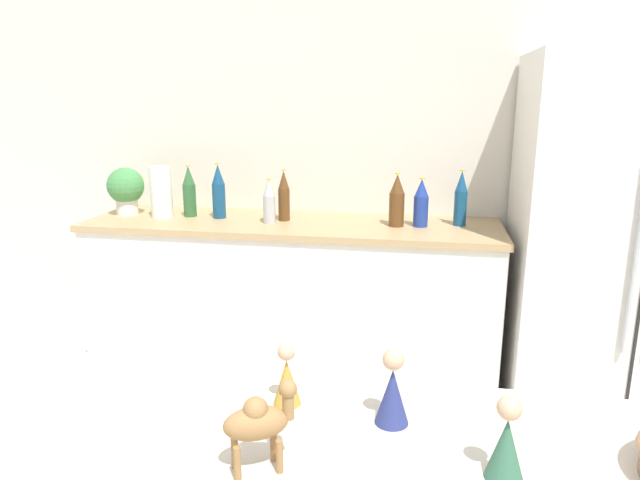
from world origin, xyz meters
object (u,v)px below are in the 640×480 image
object	(u,v)px
back_bottle_4	(219,192)
wise_man_figurine_purple	(392,392)
back_bottle_5	(421,203)
back_bottle_2	(269,202)
back_bottle_6	(461,199)
refrigerator	(620,245)
back_bottle_1	(397,201)
paper_towel_roll	(161,192)
camel_figurine	(259,421)
back_bottle_0	(189,192)
wise_man_figurine_blue	(287,378)
back_bottle_3	(284,196)
potted_plant	(126,188)
wise_man_figurine_crimson	(506,444)

from	to	relation	value
back_bottle_4	wise_man_figurine_purple	distance (m)	2.16
back_bottle_5	back_bottle_4	bearing A→B (deg)	179.11
back_bottle_2	back_bottle_6	bearing A→B (deg)	7.15
refrigerator	back_bottle_1	size ratio (longest dim) A/B	6.42
back_bottle_4	back_bottle_5	world-z (taller)	back_bottle_4
paper_towel_roll	camel_figurine	size ratio (longest dim) A/B	1.71
back_bottle_0	back_bottle_2	xyz separation A→B (m)	(0.48, -0.09, -0.02)
back_bottle_2	camel_figurine	xyz separation A→B (m)	(0.53, -2.00, -0.01)
back_bottle_5	back_bottle_6	bearing A→B (deg)	17.71
back_bottle_2	back_bottle_0	bearing A→B (deg)	169.41
wise_man_figurine_blue	wise_man_figurine_purple	distance (m)	0.22
back_bottle_3	back_bottle_1	bearing A→B (deg)	-3.00
refrigerator	wise_man_figurine_purple	size ratio (longest dim) A/B	11.15
back_bottle_1	back_bottle_5	world-z (taller)	back_bottle_1
potted_plant	back_bottle_0	distance (m)	0.37
paper_towel_roll	wise_man_figurine_crimson	size ratio (longest dim) A/B	1.81
refrigerator	back_bottle_1	world-z (taller)	refrigerator
back_bottle_5	wise_man_figurine_crimson	distance (m)	2.01
refrigerator	wise_man_figurine_blue	bearing A→B (deg)	-123.77
back_bottle_2	back_bottle_6	world-z (taller)	back_bottle_6
back_bottle_0	back_bottle_6	xyz separation A→B (m)	(1.45, 0.03, 0.00)
back_bottle_0	back_bottle_2	size ratio (longest dim) A/B	1.21
refrigerator	camel_figurine	bearing A→B (deg)	-120.61
wise_man_figurine_blue	wise_man_figurine_purple	size ratio (longest dim) A/B	0.87
back_bottle_5	wise_man_figurine_purple	distance (m)	1.87
back_bottle_6	camel_figurine	xyz separation A→B (m)	(-0.44, -2.12, -0.03)
camel_figurine	wise_man_figurine_purple	world-z (taller)	camel_figurine
back_bottle_3	wise_man_figurine_purple	world-z (taller)	back_bottle_3
back_bottle_0	back_bottle_2	bearing A→B (deg)	-10.59
potted_plant	back_bottle_3	size ratio (longest dim) A/B	0.96
back_bottle_5	back_bottle_3	bearing A→B (deg)	178.64
wise_man_figurine_crimson	paper_towel_roll	bearing A→B (deg)	128.29
refrigerator	back_bottle_5	xyz separation A→B (m)	(-0.94, 0.06, 0.16)
back_bottle_5	wise_man_figurine_crimson	size ratio (longest dim) A/B	1.63
refrigerator	back_bottle_6	xyz separation A→B (m)	(-0.74, 0.12, 0.18)
camel_figurine	wise_man_figurine_crimson	size ratio (longest dim) A/B	1.06
refrigerator	back_bottle_5	world-z (taller)	refrigerator
wise_man_figurine_purple	back_bottle_2	bearing A→B (deg)	112.49
back_bottle_4	wise_man_figurine_crimson	distance (m)	2.38
refrigerator	back_bottle_2	distance (m)	1.72
wise_man_figurine_crimson	wise_man_figurine_purple	bearing A→B (deg)	145.21
paper_towel_roll	back_bottle_0	xyz separation A→B (m)	(0.14, 0.06, -0.00)
paper_towel_roll	camel_figurine	distance (m)	2.33
back_bottle_1	back_bottle_6	xyz separation A→B (m)	(0.32, 0.08, 0.01)
paper_towel_roll	back_bottle_5	world-z (taller)	paper_towel_roll
back_bottle_5	back_bottle_1	bearing A→B (deg)	-173.30
back_bottle_3	potted_plant	bearing A→B (deg)	-179.71
back_bottle_3	wise_man_figurine_crimson	world-z (taller)	back_bottle_3
paper_towel_roll	back_bottle_3	size ratio (longest dim) A/B	1.01
back_bottle_1	back_bottle_5	xyz separation A→B (m)	(0.12, 0.01, -0.01)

